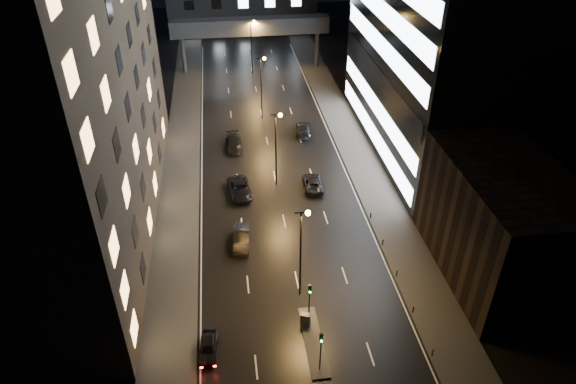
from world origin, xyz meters
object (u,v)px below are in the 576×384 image
car_toward_a (313,183)px  utility_cabinet (306,319)px  car_away_a (208,347)px  car_away_c (240,189)px  car_away_d (234,143)px  car_toward_b (303,129)px  car_away_b (241,238)px

car_toward_a → utility_cabinet: size_ratio=3.89×
car_away_a → car_toward_a: size_ratio=0.75×
car_away_c → car_toward_a: size_ratio=1.14×
car_away_a → utility_cabinet: bearing=17.6°
car_away_d → car_toward_b: 11.16m
car_away_b → car_toward_b: (10.97, 25.13, -0.04)m
car_toward_a → car_toward_b: (1.16, 14.99, 0.07)m
car_toward_a → car_toward_b: size_ratio=0.95×
car_toward_b → utility_cabinet: 38.06m
car_away_d → car_away_a: bearing=-98.6°
car_toward_b → utility_cabinet: (-5.82, -37.61, 0.03)m
car_away_b → car_away_c: size_ratio=0.85×
car_away_a → car_away_c: bearing=86.1°
car_away_a → utility_cabinet: (8.90, 1.87, 0.16)m
car_away_a → car_toward_a: (13.56, 24.49, 0.06)m
car_away_d → car_away_b: bearing=-93.0°
car_away_d → car_toward_a: (9.56, -11.89, -0.07)m
car_away_a → car_toward_b: (14.72, 39.48, 0.13)m
car_away_c → car_toward_b: car_away_c is taller
car_toward_a → utility_cabinet: (-4.66, -22.62, 0.10)m
car_away_b → car_away_d: car_away_b is taller
car_toward_b → car_away_b: bearing=74.1°
car_away_b → car_toward_a: car_away_b is taller
car_toward_a → car_away_c: bearing=3.9°
car_away_b → car_away_c: (0.40, 9.93, -0.01)m
utility_cabinet → car_away_a: bearing=-144.8°
utility_cabinet → car_away_d: bearing=121.4°
car_away_c → utility_cabinet: 22.91m
car_away_a → car_toward_a: car_toward_a is taller
car_away_b → utility_cabinet: bearing=-63.7°
car_away_a → car_toward_b: bearing=75.3°
car_away_a → car_away_c: size_ratio=0.65×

